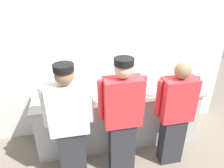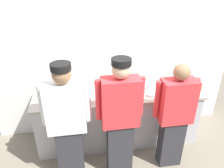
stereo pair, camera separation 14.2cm
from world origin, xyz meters
name	(u,v)px [view 1 (the left image)]	position (x,y,z in m)	size (l,w,h in m)	color
ground_plane	(123,153)	(0.00, 0.00, 0.00)	(9.00, 9.00, 0.00)	slate
wall_back	(112,55)	(0.00, 0.81, 1.39)	(4.10, 0.10, 2.78)	silver
prep_counter	(118,117)	(0.00, 0.35, 0.46)	(2.61, 0.66, 0.91)	#B2B2B7
chef_near_left	(70,124)	(-0.77, -0.27, 0.91)	(0.61, 0.24, 1.70)	#2D2D33
chef_center	(122,117)	(-0.10, -0.27, 0.92)	(0.62, 0.24, 1.72)	#2D2D33
chef_far_right	(175,114)	(0.66, -0.26, 0.85)	(0.59, 0.24, 1.60)	#2D2D33
plate_stack_front	(152,93)	(0.50, 0.22, 0.94)	(0.22, 0.22, 0.05)	white
plate_stack_rear	(90,99)	(-0.46, 0.23, 0.94)	(0.25, 0.25, 0.05)	white
mixing_bowl_steel	(64,96)	(-0.83, 0.34, 0.96)	(0.30, 0.30, 0.10)	#B7BABF
sheet_tray	(127,92)	(0.13, 0.34, 0.92)	(0.52, 0.32, 0.02)	#B7BABF
squeeze_bottle_primary	(166,80)	(0.84, 0.47, 1.00)	(0.05, 0.05, 0.18)	#56A333
squeeze_bottle_secondary	(44,91)	(-1.11, 0.49, 1.01)	(0.06, 0.06, 0.20)	red
ramekin_green_sauce	(48,103)	(-1.05, 0.23, 0.94)	(0.10, 0.10, 0.04)	white
ramekin_yellow_sauce	(187,89)	(1.10, 0.22, 0.94)	(0.11, 0.11, 0.04)	white
ramekin_orange_sauce	(170,90)	(0.81, 0.23, 0.93)	(0.09, 0.09, 0.04)	white
deli_cup	(148,86)	(0.50, 0.41, 0.96)	(0.09, 0.09, 0.10)	white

